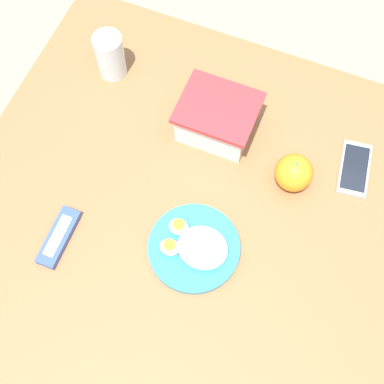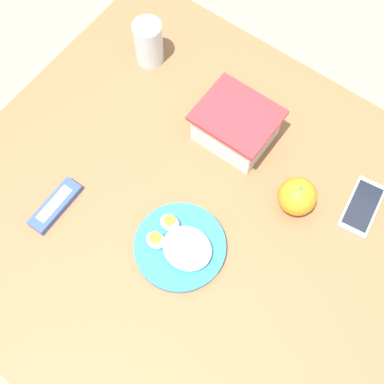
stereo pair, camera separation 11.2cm
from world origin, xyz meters
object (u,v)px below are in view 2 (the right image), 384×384
at_px(food_container, 236,127).
at_px(orange_fruit, 297,196).
at_px(candy_bar, 55,206).
at_px(cell_phone, 362,207).
at_px(drinking_glass, 149,43).
at_px(rice_plate, 181,246).

height_order(food_container, orange_fruit, food_container).
bearing_deg(candy_bar, food_container, 60.58).
distance_m(cell_phone, drinking_glass, 0.61).
bearing_deg(rice_plate, food_container, 102.19).
bearing_deg(cell_phone, rice_plate, -130.25).
xyz_separation_m(orange_fruit, cell_phone, (0.12, 0.08, -0.04)).
height_order(cell_phone, drinking_glass, drinking_glass).
distance_m(orange_fruit, candy_bar, 0.51).
bearing_deg(drinking_glass, candy_bar, -79.34).
height_order(rice_plate, cell_phone, rice_plate).
bearing_deg(drinking_glass, rice_plate, -44.45).
bearing_deg(drinking_glass, cell_phone, -3.91).
bearing_deg(cell_phone, food_container, -176.97).
bearing_deg(candy_bar, orange_fruit, 37.24).
bearing_deg(candy_bar, drinking_glass, 100.66).
bearing_deg(cell_phone, orange_fruit, -147.08).
xyz_separation_m(rice_plate, candy_bar, (-0.27, -0.08, -0.01)).
height_order(orange_fruit, candy_bar, orange_fruit).
bearing_deg(rice_plate, candy_bar, -162.75).
relative_size(rice_plate, cell_phone, 1.38).
xyz_separation_m(rice_plate, drinking_glass, (-0.35, 0.34, 0.04)).
height_order(rice_plate, drinking_glass, drinking_glass).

